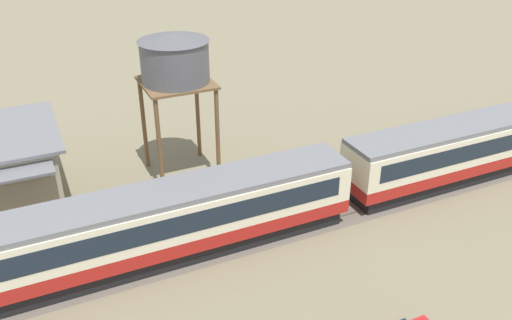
# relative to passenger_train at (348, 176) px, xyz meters

# --- Properties ---
(passenger_train) EXTENTS (82.87, 3.15, 4.06)m
(passenger_train) POSITION_rel_passenger_train_xyz_m (0.00, 0.00, 0.00)
(passenger_train) COLOR #AD1E19
(passenger_train) RESTS_ON ground_plane
(railway_track) EXTENTS (139.55, 3.60, 0.04)m
(railway_track) POSITION_rel_passenger_train_xyz_m (-6.57, 0.00, -2.25)
(railway_track) COLOR #665B51
(railway_track) RESTS_ON ground_plane
(water_tower) EXTENTS (4.49, 4.49, 9.75)m
(water_tower) POSITION_rel_passenger_train_xyz_m (-7.73, 8.52, 5.72)
(water_tower) COLOR brown
(water_tower) RESTS_ON ground_plane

